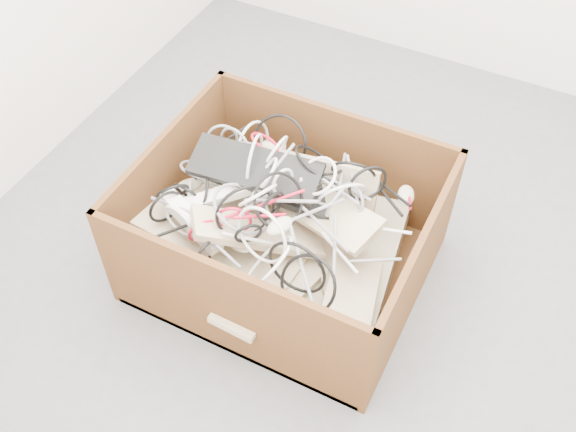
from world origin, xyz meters
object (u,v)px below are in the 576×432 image
at_px(power_strip_left, 216,197).
at_px(vga_plug, 359,235).
at_px(power_strip_right, 192,221).
at_px(cardboard_box, 283,245).

xyz_separation_m(power_strip_left, vga_plug, (0.54, 0.09, -0.03)).
bearing_deg(power_strip_left, power_strip_right, -137.19).
relative_size(cardboard_box, power_strip_right, 3.50).
height_order(cardboard_box, power_strip_right, cardboard_box).
xyz_separation_m(power_strip_left, power_strip_right, (-0.03, -0.13, -0.02)).
xyz_separation_m(cardboard_box, power_strip_right, (-0.27, -0.20, 0.21)).
xyz_separation_m(cardboard_box, vga_plug, (0.30, 0.02, 0.20)).
height_order(power_strip_left, power_strip_right, power_strip_left).
relative_size(cardboard_box, power_strip_left, 3.57).
height_order(power_strip_left, vga_plug, power_strip_left).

